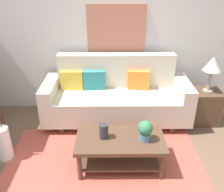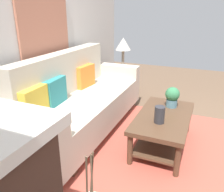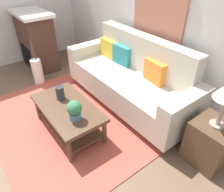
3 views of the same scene
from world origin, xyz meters
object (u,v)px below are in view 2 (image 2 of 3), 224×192
(throw_pillow_orange, at_px, (85,76))
(potted_plant_tabletop, at_px, (172,96))
(throw_pillow_mustard, at_px, (34,102))
(table_lamp, at_px, (123,45))
(tabletop_vase, at_px, (159,115))
(side_table, at_px, (123,83))
(throw_pillow_teal, at_px, (55,91))
(framed_painting, at_px, (45,24))
(coffee_table, at_px, (163,124))
(couch, at_px, (80,101))

(throw_pillow_orange, xyz_separation_m, potted_plant_tabletop, (-0.05, -1.29, -0.11))
(throw_pillow_mustard, bearing_deg, table_lamp, -4.87)
(throw_pillow_mustard, distance_m, table_lamp, 2.23)
(tabletop_vase, height_order, potted_plant_tabletop, potted_plant_tabletop)
(tabletop_vase, xyz_separation_m, side_table, (1.65, 1.05, -0.25))
(potted_plant_tabletop, height_order, side_table, potted_plant_tabletop)
(side_table, bearing_deg, throw_pillow_teal, 174.16)
(tabletop_vase, distance_m, framed_painting, 1.83)
(coffee_table, xyz_separation_m, side_table, (1.45, 1.07, -0.03))
(tabletop_vase, bearing_deg, throw_pillow_teal, 98.10)
(side_table, relative_size, table_lamp, 0.98)
(side_table, bearing_deg, framed_painting, 160.16)
(throw_pillow_mustard, bearing_deg, framed_painting, 24.94)
(couch, xyz_separation_m, throw_pillow_mustard, (-0.73, 0.12, 0.25))
(throw_pillow_teal, xyz_separation_m, coffee_table, (0.38, -1.26, -0.37))
(couch, relative_size, throw_pillow_teal, 6.47)
(framed_painting, bearing_deg, throw_pillow_teal, -137.07)
(throw_pillow_teal, distance_m, table_lamp, 1.87)
(throw_pillow_teal, bearing_deg, side_table, -5.84)
(throw_pillow_mustard, distance_m, coffee_table, 1.51)
(throw_pillow_teal, bearing_deg, coffee_table, -72.96)
(throw_pillow_orange, bearing_deg, framed_painting, 137.07)
(coffee_table, height_order, side_table, side_table)
(potted_plant_tabletop, relative_size, side_table, 0.47)
(throw_pillow_teal, bearing_deg, tabletop_vase, -81.90)
(throw_pillow_mustard, xyz_separation_m, throw_pillow_orange, (1.10, 0.00, 0.00))
(throw_pillow_teal, xyz_separation_m, throw_pillow_orange, (0.73, 0.00, 0.00))
(couch, bearing_deg, framed_painting, 90.00)
(throw_pillow_teal, height_order, table_lamp, table_lamp)
(side_table, bearing_deg, throw_pillow_mustard, 175.13)
(throw_pillow_orange, relative_size, potted_plant_tabletop, 1.37)
(couch, distance_m, side_table, 1.47)
(throw_pillow_teal, xyz_separation_m, tabletop_vase, (0.18, -1.24, -0.15))
(couch, xyz_separation_m, framed_painting, (-0.00, 0.47, 1.00))
(coffee_table, height_order, framed_painting, framed_painting)
(couch, height_order, side_table, couch)
(throw_pillow_mustard, height_order, side_table, throw_pillow_mustard)
(throw_pillow_mustard, xyz_separation_m, table_lamp, (2.20, -0.19, 0.31))
(couch, relative_size, tabletop_vase, 12.25)
(framed_painting, bearing_deg, coffee_table, -89.34)
(throw_pillow_orange, distance_m, coffee_table, 1.35)
(couch, height_order, coffee_table, couch)
(tabletop_vase, distance_m, table_lamp, 2.02)
(throw_pillow_mustard, distance_m, tabletop_vase, 1.36)
(table_lamp, xyz_separation_m, framed_painting, (-1.46, 0.53, 0.43))
(side_table, bearing_deg, coffee_table, -143.54)
(potted_plant_tabletop, bearing_deg, tabletop_vase, 174.25)
(throw_pillow_orange, height_order, table_lamp, table_lamp)
(throw_pillow_orange, xyz_separation_m, side_table, (1.10, -0.19, -0.40))
(couch, relative_size, table_lamp, 4.09)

